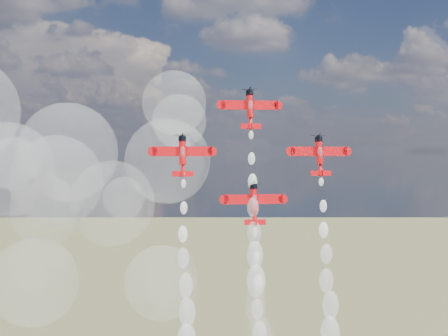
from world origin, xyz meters
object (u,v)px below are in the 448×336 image
plane_slot (254,203)px  plane_right (320,155)px  plane_lead (250,108)px  plane_left (183,155)px

plane_slot → plane_right: bearing=9.5°
plane_slot → plane_lead: bearing=90.0°
plane_lead → plane_slot: bearing=-90.0°
plane_lead → plane_left: (-14.76, -2.48, -10.03)m
plane_left → plane_slot: size_ratio=1.00×
plane_left → plane_right: size_ratio=1.00×
plane_lead → plane_right: plane_lead is taller
plane_right → plane_slot: (-14.76, -2.48, -10.03)m
plane_left → plane_slot: plane_left is taller
plane_right → plane_slot: bearing=-170.5°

